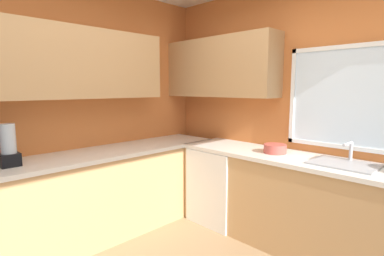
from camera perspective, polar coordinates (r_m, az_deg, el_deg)
name	(u,v)px	position (r m, az deg, el deg)	size (l,w,h in m)	color
room_shell	(163,54)	(2.76, -5.47, 13.87)	(3.70, 3.66, 2.72)	#D17238
counter_run_left	(80,199)	(3.26, -20.67, -12.64)	(0.65, 3.27, 0.90)	tan
counter_run_back	(309,206)	(3.11, 21.39, -13.67)	(2.79, 0.65, 0.90)	tan
dishwasher	(222,184)	(3.60, 5.75, -10.65)	(0.60, 0.60, 0.86)	white
sink_assembly	(344,163)	(2.89, 27.09, -6.02)	(0.52, 0.40, 0.19)	#9EA0A5
bowl	(275,149)	(3.13, 15.59, -3.83)	(0.22, 0.22, 0.09)	#B74C42
blender_appliance	(9,147)	(2.93, -31.65, -3.16)	(0.15, 0.15, 0.36)	black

